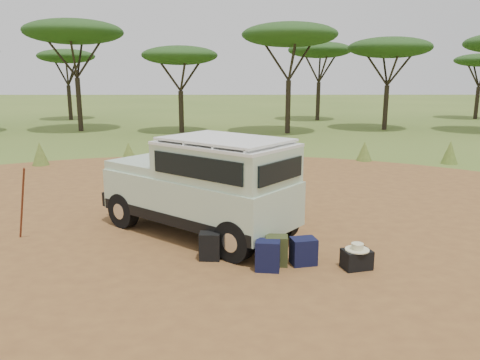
{
  "coord_description": "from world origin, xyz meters",
  "views": [
    {
      "loc": [
        1.11,
        -8.47,
        3.22
      ],
      "look_at": [
        1.19,
        1.37,
        1.0
      ],
      "focal_mm": 35.0,
      "sensor_mm": 36.0,
      "label": 1
    }
  ],
  "objects_px": {
    "safari_vehicle": "(203,188)",
    "backpack_olive": "(276,251)",
    "walking_staff": "(22,204)",
    "backpack_navy": "(268,256)",
    "backpack_black": "(210,246)",
    "duffel_navy": "(303,251)",
    "hard_case": "(357,259)"
  },
  "relations": [
    {
      "from": "safari_vehicle",
      "to": "backpack_olive",
      "type": "height_order",
      "value": "safari_vehicle"
    },
    {
      "from": "safari_vehicle",
      "to": "walking_staff",
      "type": "height_order",
      "value": "safari_vehicle"
    },
    {
      "from": "safari_vehicle",
      "to": "backpack_navy",
      "type": "bearing_deg",
      "value": -18.31
    },
    {
      "from": "backpack_black",
      "to": "backpack_olive",
      "type": "height_order",
      "value": "backpack_olive"
    },
    {
      "from": "duffel_navy",
      "to": "safari_vehicle",
      "type": "bearing_deg",
      "value": 126.92
    },
    {
      "from": "safari_vehicle",
      "to": "backpack_navy",
      "type": "xyz_separation_m",
      "value": [
        1.19,
        -1.84,
        -0.73
      ]
    },
    {
      "from": "backpack_black",
      "to": "duffel_navy",
      "type": "bearing_deg",
      "value": -5.01
    },
    {
      "from": "backpack_black",
      "to": "hard_case",
      "type": "distance_m",
      "value": 2.54
    },
    {
      "from": "safari_vehicle",
      "to": "hard_case",
      "type": "bearing_deg",
      "value": 5.49
    },
    {
      "from": "safari_vehicle",
      "to": "backpack_olive",
      "type": "xyz_separation_m",
      "value": [
        1.36,
        -1.62,
        -0.73
      ]
    },
    {
      "from": "duffel_navy",
      "to": "hard_case",
      "type": "bearing_deg",
      "value": -24.47
    },
    {
      "from": "walking_staff",
      "to": "backpack_navy",
      "type": "xyz_separation_m",
      "value": [
        4.72,
        -1.51,
        -0.49
      ]
    },
    {
      "from": "safari_vehicle",
      "to": "backpack_navy",
      "type": "distance_m",
      "value": 2.31
    },
    {
      "from": "backpack_black",
      "to": "backpack_olive",
      "type": "bearing_deg",
      "value": -9.71
    },
    {
      "from": "safari_vehicle",
      "to": "backpack_black",
      "type": "xyz_separation_m",
      "value": [
        0.2,
        -1.36,
        -0.74
      ]
    },
    {
      "from": "walking_staff",
      "to": "backpack_navy",
      "type": "bearing_deg",
      "value": -64.88
    },
    {
      "from": "backpack_navy",
      "to": "hard_case",
      "type": "height_order",
      "value": "backpack_navy"
    },
    {
      "from": "backpack_olive",
      "to": "duffel_navy",
      "type": "distance_m",
      "value": 0.47
    },
    {
      "from": "backpack_navy",
      "to": "duffel_navy",
      "type": "relative_size",
      "value": 1.11
    },
    {
      "from": "safari_vehicle",
      "to": "duffel_navy",
      "type": "height_order",
      "value": "safari_vehicle"
    },
    {
      "from": "backpack_navy",
      "to": "duffel_navy",
      "type": "xyz_separation_m",
      "value": [
        0.64,
        0.26,
        -0.03
      ]
    },
    {
      "from": "hard_case",
      "to": "backpack_olive",
      "type": "bearing_deg",
      "value": 158.78
    },
    {
      "from": "safari_vehicle",
      "to": "backpack_olive",
      "type": "relative_size",
      "value": 8.12
    },
    {
      "from": "walking_staff",
      "to": "backpack_black",
      "type": "relative_size",
      "value": 3.18
    },
    {
      "from": "backpack_olive",
      "to": "hard_case",
      "type": "bearing_deg",
      "value": -2.79
    },
    {
      "from": "backpack_navy",
      "to": "hard_case",
      "type": "bearing_deg",
      "value": 10.31
    },
    {
      "from": "safari_vehicle",
      "to": "duffel_navy",
      "type": "xyz_separation_m",
      "value": [
        1.83,
        -1.58,
        -0.75
      ]
    },
    {
      "from": "walking_staff",
      "to": "backpack_olive",
      "type": "relative_size",
      "value": 3.0
    },
    {
      "from": "duffel_navy",
      "to": "hard_case",
      "type": "height_order",
      "value": "duffel_navy"
    },
    {
      "from": "backpack_olive",
      "to": "backpack_black",
      "type": "bearing_deg",
      "value": 171.27
    },
    {
      "from": "backpack_olive",
      "to": "hard_case",
      "type": "distance_m",
      "value": 1.36
    },
    {
      "from": "walking_staff",
      "to": "safari_vehicle",
      "type": "bearing_deg",
      "value": -41.72
    }
  ]
}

